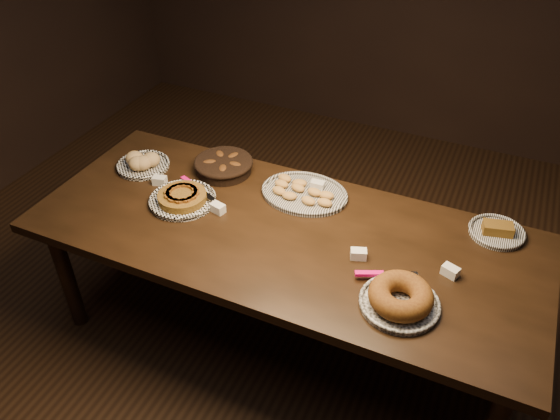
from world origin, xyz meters
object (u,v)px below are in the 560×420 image
at_px(bundt_cake_plate, 400,298).
at_px(buffet_table, 282,242).
at_px(apple_tart_plate, 183,198).
at_px(madeleine_platter, 303,193).

bearing_deg(bundt_cake_plate, buffet_table, -178.91).
height_order(apple_tart_plate, madeleine_platter, apple_tart_plate).
bearing_deg(madeleine_platter, apple_tart_plate, -136.41).
distance_m(madeleine_platter, bundt_cake_plate, 0.83).
xyz_separation_m(buffet_table, bundt_cake_plate, (0.62, -0.24, 0.12)).
distance_m(buffet_table, bundt_cake_plate, 0.68).
bearing_deg(apple_tart_plate, bundt_cake_plate, -33.04).
relative_size(buffet_table, bundt_cake_plate, 6.26).
bearing_deg(bundt_cake_plate, apple_tart_plate, -169.04).
bearing_deg(buffet_table, apple_tart_plate, -179.32).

